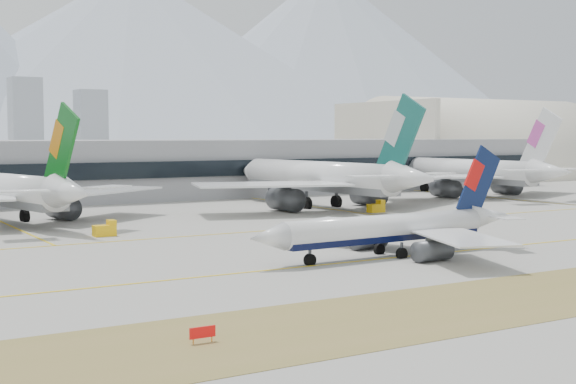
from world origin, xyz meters
TOP-DOWN VIEW (x-y plane):
  - ground at (0.00, 0.00)m, footprint 3000.00×3000.00m
  - taxiing_airliner at (4.90, -3.57)m, footprint 44.84×38.97m
  - widebody_eva at (-31.60, 64.58)m, footprint 60.53×60.15m
  - widebody_cathay at (35.95, 60.19)m, footprint 69.55×68.22m
  - widebody_china_air at (90.17, 69.63)m, footprint 65.59×63.91m
  - terminal at (0.00, 114.84)m, footprint 280.00×43.10m
  - hangar at (154.56, 135.00)m, footprint 91.00×60.00m
  - hold_sign_left at (-36.93, -32.00)m, footprint 2.20×0.15m
  - gse_c at (40.02, 46.51)m, footprint 3.55×2.00m
  - gse_b at (-22.05, 37.15)m, footprint 3.55×2.00m

SIDE VIEW (x-z plane):
  - ground at x=0.00m, z-range 0.00..0.00m
  - hangar at x=154.56m, z-range -29.86..30.14m
  - hold_sign_left at x=-36.93m, z-range 0.20..1.55m
  - gse_c at x=40.02m, z-range -0.25..2.35m
  - gse_b at x=-22.05m, z-range -0.25..2.35m
  - taxiing_airliner at x=4.90m, z-range -3.90..11.17m
  - widebody_eva at x=-31.60m, z-range -5.16..16.89m
  - widebody_china_air at x=90.17m, z-range -5.47..17.90m
  - widebody_cathay at x=35.95m, z-range -5.82..19.03m
  - terminal at x=0.00m, z-range 0.00..15.00m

